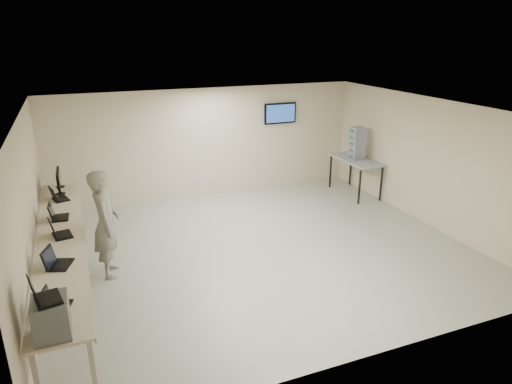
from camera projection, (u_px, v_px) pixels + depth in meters
name	position (u px, v px, depth m)	size (l,w,h in m)	color
room	(260.00, 181.00, 8.73)	(8.01, 7.01, 2.81)	#A1A393
workbench	(61.00, 241.00, 7.61)	(0.76, 6.00, 0.90)	#C2B086
equipment_box	(51.00, 317.00, 5.08)	(0.38, 0.43, 0.45)	#585C63
laptop_on_box	(42.00, 295.00, 4.96)	(0.36, 0.40, 0.28)	black
laptop_0	(53.00, 305.00, 5.58)	(0.40, 0.43, 0.28)	black
laptop_1	(55.00, 262.00, 6.61)	(0.44, 0.46, 0.31)	black
laptop_2	(58.00, 232.00, 7.57)	(0.38, 0.43, 0.30)	black
laptop_3	(57.00, 215.00, 8.28)	(0.34, 0.40, 0.30)	black
laptop_4	(57.00, 197.00, 9.20)	(0.40, 0.43, 0.29)	black
monitor_near	(58.00, 182.00, 9.46)	(0.21, 0.47, 0.46)	black
monitor_far	(59.00, 176.00, 9.90)	(0.19, 0.43, 0.42)	black
soldier	(106.00, 224.00, 7.92)	(0.71, 0.47, 1.94)	#636953
side_table	(356.00, 162.00, 11.96)	(0.75, 1.60, 0.96)	#919CA2
storage_bins	(357.00, 143.00, 11.79)	(0.32, 0.35, 0.84)	#8C95A6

